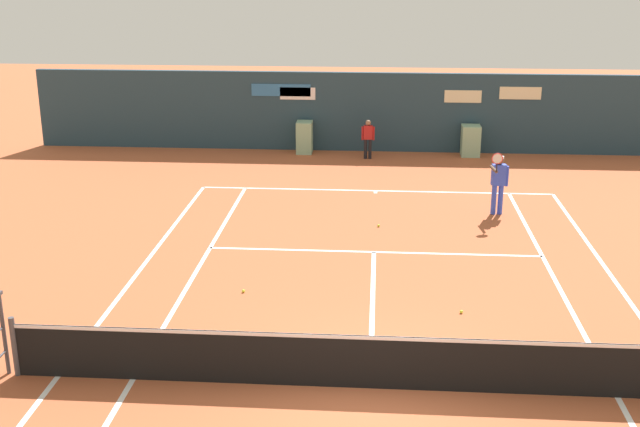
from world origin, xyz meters
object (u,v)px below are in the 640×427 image
Objects in this scene: player_on_baseline at (499,180)px; ball_kid_left_post at (368,136)px; tennis_ball_by_sideline at (379,226)px; tennis_ball_mid_court at (461,312)px; tennis_ball_near_service_line at (243,291)px.

player_on_baseline reaches higher than ball_kid_left_post.
ball_kid_left_post reaches higher than tennis_ball_by_sideline.
player_on_baseline is 27.47× the size of tennis_ball_mid_court.
ball_kid_left_post is 20.26× the size of tennis_ball_mid_court.
tennis_ball_by_sideline is at bearing 91.80° from ball_kid_left_post.
player_on_baseline is 3.63m from tennis_ball_by_sideline.
tennis_ball_mid_court is 4.57m from tennis_ball_near_service_line.
tennis_ball_by_sideline is (2.84, 4.55, 0.00)m from tennis_ball_near_service_line.
tennis_ball_mid_court is 1.00× the size of tennis_ball_near_service_line.
tennis_ball_near_service_line is at bearing -122.03° from tennis_ball_by_sideline.
player_on_baseline is at bearing 76.61° from tennis_ball_mid_court.
tennis_ball_near_service_line is (-4.51, 0.70, 0.00)m from tennis_ball_mid_court.
tennis_ball_by_sideline is (-3.24, -1.33, -0.96)m from player_on_baseline.
tennis_ball_near_service_line is 5.36m from tennis_ball_by_sideline.
ball_kid_left_post is at bearing 99.33° from tennis_ball_mid_court.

